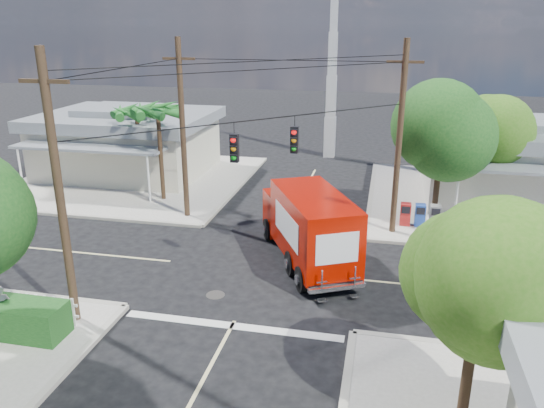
% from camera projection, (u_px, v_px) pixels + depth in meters
% --- Properties ---
extents(ground, '(120.00, 120.00, 0.00)m').
position_uv_depth(ground, '(262.00, 270.00, 21.70)').
color(ground, black).
rests_on(ground, ground).
extents(sidewalk_ne, '(14.12, 14.12, 0.14)m').
position_uv_depth(sidewalk_ne, '(496.00, 203.00, 29.54)').
color(sidewalk_ne, '#A09B90').
rests_on(sidewalk_ne, ground).
extents(sidewalk_nw, '(14.12, 14.12, 0.14)m').
position_uv_depth(sidewalk_nw, '(136.00, 180.00, 33.92)').
color(sidewalk_nw, '#A09B90').
rests_on(sidewalk_nw, ground).
extents(road_markings, '(32.00, 32.00, 0.01)m').
position_uv_depth(road_markings, '(253.00, 287.00, 20.33)').
color(road_markings, beige).
rests_on(road_markings, ground).
extents(building_ne, '(11.80, 10.20, 4.50)m').
position_uv_depth(building_ne, '(529.00, 161.00, 29.48)').
color(building_ne, beige).
rests_on(building_ne, sidewalk_ne).
extents(building_nw, '(10.80, 10.20, 4.30)m').
position_uv_depth(building_nw, '(128.00, 141.00, 34.91)').
color(building_nw, beige).
rests_on(building_nw, sidewalk_nw).
extents(radio_tower, '(0.80, 0.80, 17.00)m').
position_uv_depth(radio_tower, '(332.00, 80.00, 38.25)').
color(radio_tower, silver).
rests_on(radio_tower, ground).
extents(tree_ne_front, '(4.21, 4.14, 6.66)m').
position_uv_depth(tree_ne_front, '(443.00, 131.00, 24.94)').
color(tree_ne_front, '#422D1C').
rests_on(tree_ne_front, sidewalk_ne).
extents(tree_ne_back, '(3.77, 3.66, 5.82)m').
position_uv_depth(tree_ne_back, '(492.00, 136.00, 26.64)').
color(tree_ne_back, '#422D1C').
rests_on(tree_ne_back, sidewalk_ne).
extents(tree_se, '(3.67, 3.54, 5.62)m').
position_uv_depth(tree_se, '(482.00, 276.00, 12.28)').
color(tree_se, '#422D1C').
rests_on(tree_se, sidewalk_se).
extents(palm_nw_front, '(3.01, 3.08, 5.59)m').
position_uv_depth(palm_nw_front, '(158.00, 112.00, 28.50)').
color(palm_nw_front, '#422D1C').
rests_on(palm_nw_front, sidewalk_nw).
extents(palm_nw_back, '(3.01, 3.08, 5.19)m').
position_uv_depth(palm_nw_back, '(136.00, 113.00, 30.41)').
color(palm_nw_back, '#422D1C').
rests_on(palm_nw_back, sidewalk_nw).
extents(utility_poles, '(12.00, 10.68, 9.00)m').
position_uv_depth(utility_poles, '(233.00, 148.00, 21.98)').
color(utility_poles, '#473321').
rests_on(utility_poles, ground).
extents(vending_boxes, '(1.90, 0.50, 1.10)m').
position_uv_depth(vending_boxes, '(420.00, 215.00, 25.89)').
color(vending_boxes, '#A21918').
rests_on(vending_boxes, sidewalk_ne).
extents(delivery_truck, '(5.17, 7.48, 3.16)m').
position_uv_depth(delivery_truck, '(308.00, 226.00, 22.01)').
color(delivery_truck, black).
rests_on(delivery_truck, ground).
extents(parked_car, '(6.27, 3.00, 1.72)m').
position_uv_depth(parked_car, '(522.00, 255.00, 21.01)').
color(parked_car, silver).
rests_on(parked_car, ground).
extents(pedestrian, '(0.68, 0.64, 1.57)m').
position_uv_depth(pedestrian, '(3.00, 309.00, 16.96)').
color(pedestrian, beige).
rests_on(pedestrian, sidewalk_sw).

